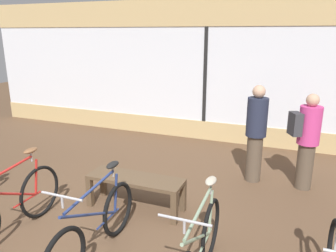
{
  "coord_description": "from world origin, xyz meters",
  "views": [
    {
      "loc": [
        1.94,
        -3.07,
        2.48
      ],
      "look_at": [
        0.0,
        1.88,
        0.95
      ],
      "focal_mm": 35.0,
      "sensor_mm": 36.0,
      "label": 1
    }
  ],
  "objects": [
    {
      "name": "customer_near_rack",
      "position": [
        1.4,
        2.33,
        0.87
      ],
      "size": [
        0.44,
        0.44,
        1.66
      ],
      "color": "brown",
      "rests_on": "ground_plane"
    },
    {
      "name": "ground_plane",
      "position": [
        0.0,
        0.0,
        0.0
      ],
      "size": [
        24.0,
        24.0,
        0.0
      ],
      "primitive_type": "plane",
      "color": "brown"
    },
    {
      "name": "bicycle_center",
      "position": [
        0.02,
        -0.39,
        0.38
      ],
      "size": [
        0.46,
        1.73,
        1.02
      ],
      "color": "black",
      "rests_on": "ground_plane"
    },
    {
      "name": "display_bench",
      "position": [
        -0.05,
        0.74,
        0.4
      ],
      "size": [
        1.4,
        0.44,
        0.49
      ],
      "color": "brown",
      "rests_on": "ground_plane"
    },
    {
      "name": "shop_back_wall",
      "position": [
        0.0,
        4.23,
        1.64
      ],
      "size": [
        12.0,
        0.08,
        3.2
      ],
      "color": "tan",
      "rests_on": "ground_plane"
    },
    {
      "name": "customer_by_window",
      "position": [
        2.19,
        2.33,
        0.85
      ],
      "size": [
        0.56,
        0.48,
        1.57
      ],
      "color": "brown",
      "rests_on": "ground_plane"
    },
    {
      "name": "bicycle_left",
      "position": [
        -1.19,
        -0.41,
        0.4
      ],
      "size": [
        0.46,
        1.75,
        1.04
      ],
      "color": "black",
      "rests_on": "ground_plane"
    },
    {
      "name": "bicycle_right",
      "position": [
        1.22,
        -0.39,
        0.39
      ],
      "size": [
        0.46,
        1.71,
        1.03
      ],
      "color": "black",
      "rests_on": "ground_plane"
    }
  ]
}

